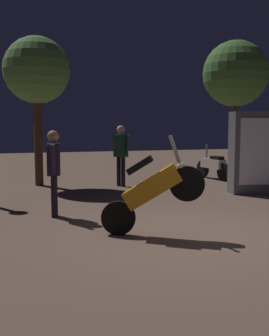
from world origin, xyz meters
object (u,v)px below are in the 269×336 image
Objects in this scene: person_rider_beside at (54,166)px; kiosk_billboard at (261,153)px; person_bystander_far at (121,150)px; motorcycle_white_parked_left at (213,166)px; motorcycle_orange_foreground at (152,190)px.

kiosk_billboard is at bearing -158.26° from person_rider_beside.
kiosk_billboard reaches higher than person_bystander_far.
person_rider_beside reaches higher than motorcycle_white_parked_left.
motorcycle_orange_foreground is 0.78× the size of kiosk_billboard.
person_bystander_far reaches higher than motorcycle_white_parked_left.
motorcycle_orange_foreground is at bearing 134.33° from person_rider_beside.
person_bystander_far is (-3.24, -0.62, 0.61)m from motorcycle_white_parked_left.
motorcycle_orange_foreground is at bearing 134.64° from motorcycle_white_parked_left.
person_bystander_far is (0.88, 5.32, 0.30)m from motorcycle_orange_foreground.
motorcycle_orange_foreground reaches higher than motorcycle_white_parked_left.
person_rider_beside reaches higher than motorcycle_orange_foreground.
kiosk_billboard is at bearing 168.15° from motorcycle_white_parked_left.
motorcycle_white_parked_left is 0.79× the size of kiosk_billboard.
kiosk_billboard reaches higher than motorcycle_orange_foreground.
person_rider_beside is 4.12m from person_bystander_far.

